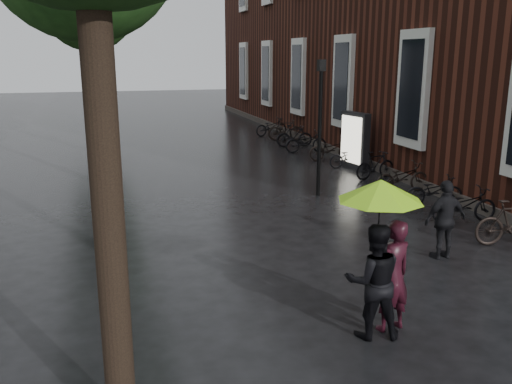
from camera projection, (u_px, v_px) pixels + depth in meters
name	position (u px, v px, depth m)	size (l,w,h in m)	color
brick_building	(407.00, 12.00, 25.71)	(10.20, 33.20, 12.00)	#38160F
person_burgundy	(392.00, 276.00, 8.03)	(0.63, 0.41, 1.73)	black
person_black	(373.00, 281.00, 7.84)	(0.84, 0.66, 1.73)	black
lime_umbrella	(381.00, 190.00, 7.62)	(1.24, 1.24, 1.81)	black
pedestrian_walking	(445.00, 220.00, 10.91)	(0.95, 0.40, 1.63)	black
parked_bicycles	(344.00, 155.00, 19.92)	(2.13, 17.93, 1.04)	black
ad_lightbox	(355.00, 141.00, 19.53)	(0.31, 1.36, 2.05)	black
lamp_post	(320.00, 115.00, 15.43)	(0.20, 0.20, 3.91)	black
cycle_sign	(114.00, 109.00, 21.88)	(0.15, 0.52, 2.88)	#262628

